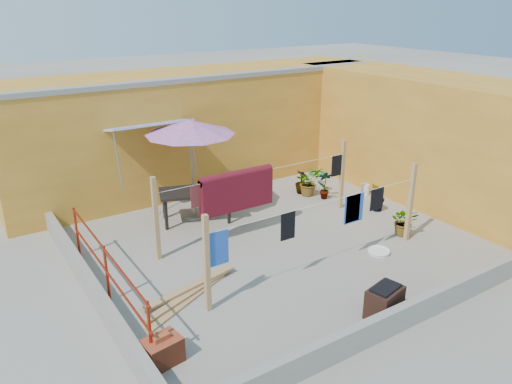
% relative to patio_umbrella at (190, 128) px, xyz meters
% --- Properties ---
extents(ground, '(80.00, 80.00, 0.00)m').
position_rel_patio_umbrella_xyz_m(ground, '(0.96, -2.27, -2.27)').
color(ground, '#9E998E').
rests_on(ground, ground).
extents(wall_back, '(11.00, 3.27, 3.21)m').
position_rel_patio_umbrella_xyz_m(wall_back, '(1.46, 2.43, -0.66)').
color(wall_back, gold).
rests_on(wall_back, ground).
extents(wall_right, '(2.40, 9.00, 3.20)m').
position_rel_patio_umbrella_xyz_m(wall_right, '(6.16, -2.27, -0.67)').
color(wall_right, gold).
rests_on(wall_right, ground).
extents(parapet_front, '(8.30, 0.16, 0.44)m').
position_rel_patio_umbrella_xyz_m(parapet_front, '(0.96, -5.85, -2.05)').
color(parapet_front, gray).
rests_on(parapet_front, ground).
extents(parapet_left, '(0.16, 7.30, 0.44)m').
position_rel_patio_umbrella_xyz_m(parapet_left, '(-3.12, -2.27, -2.05)').
color(parapet_left, gray).
rests_on(parapet_left, ground).
extents(red_railing, '(0.05, 4.20, 1.10)m').
position_rel_patio_umbrella_xyz_m(red_railing, '(-2.89, -2.47, -1.55)').
color(red_railing, '#9A220F').
rests_on(red_railing, ground).
extents(clothesline_rig, '(5.09, 2.35, 1.80)m').
position_rel_patio_umbrella_xyz_m(clothesline_rig, '(0.49, -1.74, -1.20)').
color(clothesline_rig, tan).
rests_on(clothesline_rig, ground).
extents(patio_umbrella, '(2.43, 2.43, 2.53)m').
position_rel_patio_umbrella_xyz_m(patio_umbrella, '(0.00, 0.00, 0.00)').
color(patio_umbrella, gray).
rests_on(patio_umbrella, ground).
extents(outdoor_table, '(1.88, 1.36, 0.79)m').
position_rel_patio_umbrella_xyz_m(outdoor_table, '(-0.02, -0.18, -1.56)').
color(outdoor_table, black).
rests_on(outdoor_table, ground).
extents(brick_stack, '(0.61, 0.49, 0.49)m').
position_rel_patio_umbrella_xyz_m(brick_stack, '(-2.74, -4.49, -2.06)').
color(brick_stack, '#9C3F24').
rests_on(brick_stack, ground).
extents(lumber_pile, '(2.16, 1.08, 0.14)m').
position_rel_patio_umbrella_xyz_m(lumber_pile, '(-1.64, -3.11, -2.20)').
color(lumber_pile, tan).
rests_on(lumber_pile, ground).
extents(brazier, '(0.71, 0.55, 0.57)m').
position_rel_patio_umbrella_xyz_m(brazier, '(0.87, -5.44, -1.99)').
color(brazier, black).
rests_on(brazier, ground).
extents(white_basin, '(0.48, 0.48, 0.08)m').
position_rel_patio_umbrella_xyz_m(white_basin, '(2.47, -3.79, -2.23)').
color(white_basin, silver).
rests_on(white_basin, ground).
extents(water_jug_a, '(0.22, 0.22, 0.35)m').
position_rel_patio_umbrella_xyz_m(water_jug_a, '(4.66, -1.15, -2.12)').
color(water_jug_a, silver).
rests_on(water_jug_a, ground).
extents(water_jug_b, '(0.23, 0.23, 0.37)m').
position_rel_patio_umbrella_xyz_m(water_jug_b, '(3.86, -0.20, -2.11)').
color(water_jug_b, silver).
rests_on(water_jug_b, ground).
extents(green_hose, '(0.51, 0.51, 0.08)m').
position_rel_patio_umbrella_xyz_m(green_hose, '(4.66, 0.93, -2.24)').
color(green_hose, '#1B7925').
rests_on(green_hose, ground).
extents(plant_back_a, '(0.81, 0.75, 0.75)m').
position_rel_patio_umbrella_xyz_m(plant_back_a, '(3.33, -0.29, -1.89)').
color(plant_back_a, '#1C5618').
rests_on(plant_back_a, ground).
extents(plant_back_b, '(0.46, 0.46, 0.68)m').
position_rel_patio_umbrella_xyz_m(plant_back_b, '(3.29, -0.08, -1.93)').
color(plant_back_b, '#1C5618').
rests_on(plant_back_b, ground).
extents(plant_right_a, '(0.51, 0.47, 0.80)m').
position_rel_patio_umbrella_xyz_m(plant_right_a, '(3.54, -0.76, -1.87)').
color(plant_right_a, '#1C5618').
rests_on(plant_right_a, ground).
extents(plant_right_b, '(0.53, 0.54, 0.76)m').
position_rel_patio_umbrella_xyz_m(plant_right_b, '(4.10, -2.15, -1.89)').
color(plant_right_b, '#1C5618').
rests_on(plant_right_b, ground).
extents(plant_right_c, '(0.80, 0.78, 0.67)m').
position_rel_patio_umbrella_xyz_m(plant_right_c, '(3.60, -3.45, -1.94)').
color(plant_right_c, '#1C5618').
rests_on(plant_right_c, ground).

